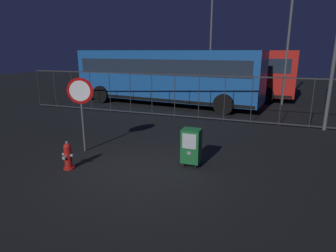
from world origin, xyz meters
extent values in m
plane|color=black|center=(0.00, 0.00, 0.00)|extent=(60.00, 60.00, 0.00)
cylinder|color=red|center=(-1.80, -0.58, 0.03)|extent=(0.28, 0.28, 0.05)
cylinder|color=red|center=(-1.80, -0.58, 0.33)|extent=(0.19, 0.19, 0.55)
sphere|color=red|center=(-1.80, -0.58, 0.60)|extent=(0.19, 0.19, 0.19)
cylinder|color=gray|center=(-1.80, -0.58, 0.72)|extent=(0.06, 0.06, 0.05)
cylinder|color=gray|center=(-1.80, -0.71, 0.35)|extent=(0.09, 0.08, 0.09)
cylinder|color=gray|center=(-1.93, -0.58, 0.38)|extent=(0.07, 0.07, 0.07)
cylinder|color=gray|center=(-1.67, -0.58, 0.38)|extent=(0.07, 0.07, 0.07)
cylinder|color=black|center=(0.97, 0.55, 0.06)|extent=(0.04, 0.04, 0.12)
cylinder|color=black|center=(1.31, 0.55, 0.06)|extent=(0.04, 0.04, 0.12)
cylinder|color=black|center=(0.97, 0.83, 0.06)|extent=(0.04, 0.04, 0.12)
cylinder|color=black|center=(1.31, 0.83, 0.06)|extent=(0.04, 0.04, 0.12)
cube|color=#19602D|center=(1.14, 0.69, 0.57)|extent=(0.48, 0.40, 0.90)
cube|color=#B2B7BF|center=(1.14, 0.48, 0.75)|extent=(0.36, 0.01, 0.40)
cube|color=gray|center=(1.14, 0.48, 0.43)|extent=(0.10, 0.02, 0.08)
cylinder|color=#4C4F54|center=(-2.24, 0.72, 1.10)|extent=(0.06, 0.06, 2.20)
cylinder|color=red|center=(-2.24, 0.70, 1.85)|extent=(0.71, 0.31, 0.76)
cylinder|color=white|center=(-2.24, 0.69, 1.85)|extent=(0.56, 0.23, 0.60)
cube|color=#2D2D33|center=(0.00, 5.96, 1.95)|extent=(18.00, 0.04, 0.05)
cube|color=#2D2D33|center=(0.00, 5.96, 0.10)|extent=(18.00, 0.04, 0.05)
cylinder|color=#2D2D33|center=(-9.00, 5.96, 1.00)|extent=(0.03, 0.03, 2.00)
cylinder|color=#2D2D33|center=(-7.88, 5.96, 1.00)|extent=(0.03, 0.03, 2.00)
cylinder|color=#2D2D33|center=(-6.75, 5.96, 1.00)|extent=(0.03, 0.03, 2.00)
cylinder|color=#2D2D33|center=(-5.62, 5.96, 1.00)|extent=(0.03, 0.03, 2.00)
cylinder|color=#2D2D33|center=(-4.50, 5.96, 1.00)|extent=(0.03, 0.03, 2.00)
cylinder|color=#2D2D33|center=(-3.38, 5.96, 1.00)|extent=(0.03, 0.03, 2.00)
cylinder|color=#2D2D33|center=(-2.25, 5.96, 1.00)|extent=(0.03, 0.03, 2.00)
cylinder|color=#2D2D33|center=(-1.12, 5.96, 1.00)|extent=(0.03, 0.03, 2.00)
cylinder|color=#2D2D33|center=(0.00, 5.96, 1.00)|extent=(0.03, 0.03, 2.00)
cylinder|color=#2D2D33|center=(1.12, 5.96, 1.00)|extent=(0.03, 0.03, 2.00)
cylinder|color=#2D2D33|center=(2.25, 5.96, 1.00)|extent=(0.03, 0.03, 2.00)
cylinder|color=#2D2D33|center=(3.38, 5.96, 1.00)|extent=(0.03, 0.03, 2.00)
cylinder|color=#2D2D33|center=(4.50, 5.96, 1.00)|extent=(0.03, 0.03, 2.00)
cube|color=#19519E|center=(-2.65, 8.96, 1.67)|extent=(10.70, 3.56, 2.65)
cube|color=#1E2838|center=(-2.65, 8.96, 2.15)|extent=(10.08, 3.52, 0.80)
cube|color=black|center=(-2.65, 8.96, 0.45)|extent=(10.49, 3.55, 0.16)
cylinder|color=black|center=(0.88, 7.34, 0.50)|extent=(1.02, 0.38, 1.00)
cylinder|color=black|center=(1.14, 9.82, 0.50)|extent=(1.02, 0.38, 1.00)
cylinder|color=black|center=(-6.43, 8.09, 0.50)|extent=(1.02, 0.38, 1.00)
cylinder|color=black|center=(-6.17, 10.58, 0.50)|extent=(1.02, 0.38, 1.00)
cube|color=red|center=(-1.00, 12.46, 1.67)|extent=(10.58, 2.88, 2.65)
cube|color=#1E2838|center=(-1.00, 12.46, 2.15)|extent=(9.96, 2.88, 0.80)
cube|color=black|center=(-1.00, 12.46, 0.45)|extent=(10.37, 2.88, 0.16)
cylinder|color=black|center=(2.63, 11.08, 0.50)|extent=(1.01, 0.32, 1.00)
cylinder|color=black|center=(2.72, 13.57, 0.50)|extent=(1.01, 0.32, 1.00)
cylinder|color=black|center=(-4.72, 11.34, 0.50)|extent=(1.01, 0.32, 1.00)
cylinder|color=black|center=(-4.63, 13.84, 0.50)|extent=(1.01, 0.32, 1.00)
cylinder|color=#4C4F54|center=(-1.35, 14.40, 3.36)|extent=(0.14, 0.14, 6.73)
cylinder|color=#4C4F54|center=(3.58, 11.08, 4.02)|extent=(0.14, 0.14, 8.04)
camera|label=1|loc=(3.00, -6.13, 2.97)|focal=30.34mm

